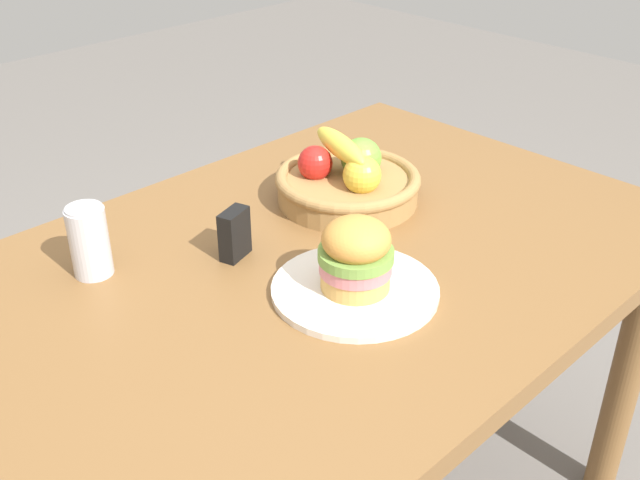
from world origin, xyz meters
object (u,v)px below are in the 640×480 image
at_px(plate, 355,290).
at_px(sandwich, 356,255).
at_px(fruit_basket, 348,180).
at_px(napkin_holder, 235,234).
at_px(soda_can, 89,241).

height_order(plate, sandwich, sandwich).
bearing_deg(fruit_basket, napkin_holder, -177.63).
height_order(plate, fruit_basket, fruit_basket).
relative_size(sandwich, fruit_basket, 0.43).
bearing_deg(sandwich, plate, 0.00).
xyz_separation_m(plate, napkin_holder, (-0.07, 0.23, 0.04)).
relative_size(plate, soda_can, 2.18).
relative_size(plate, fruit_basket, 0.95).
bearing_deg(plate, sandwich, 0.00).
distance_m(plate, soda_can, 0.45).
bearing_deg(napkin_holder, fruit_basket, -15.30).
bearing_deg(soda_can, plate, -52.38).
bearing_deg(soda_can, sandwich, -52.38).
bearing_deg(sandwich, soda_can, 127.62).
distance_m(sandwich, napkin_holder, 0.24).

